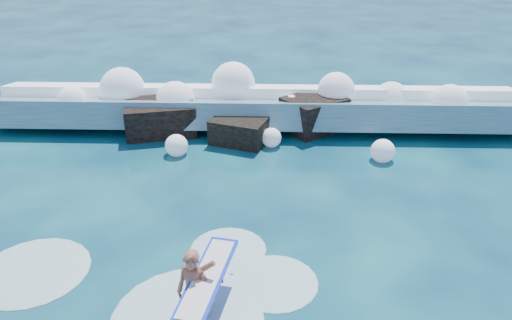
{
  "coord_description": "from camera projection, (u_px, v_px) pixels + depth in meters",
  "views": [
    {
      "loc": [
        1.86,
        -10.4,
        7.41
      ],
      "look_at": [
        1.5,
        2.0,
        1.2
      ],
      "focal_mm": 35.0,
      "sensor_mm": 36.0,
      "label": 1
    }
  ],
  "objects": [
    {
      "name": "wave_spray",
      "position": [
        249.0,
        96.0,
        18.88
      ],
      "size": [
        15.14,
        4.97,
        2.31
      ],
      "color": "white",
      "rests_on": "ground"
    },
    {
      "name": "surfer_with_board",
      "position": [
        197.0,
        289.0,
        9.86
      ],
      "size": [
        1.21,
        3.05,
        1.92
      ],
      "color": "brown",
      "rests_on": "ground"
    },
    {
      "name": "surf_foam",
      "position": [
        155.0,
        303.0,
        10.51
      ],
      "size": [
        8.77,
        5.62,
        0.16
      ],
      "color": "silver",
      "rests_on": "ground"
    },
    {
      "name": "breaking_wave",
      "position": [
        258.0,
        109.0,
        19.17
      ],
      "size": [
        19.84,
        3.02,
        1.71
      ],
      "color": "teal",
      "rests_on": "ground"
    },
    {
      "name": "ground",
      "position": [
        195.0,
        237.0,
        12.66
      ],
      "size": [
        200.0,
        200.0,
        0.0
      ],
      "primitive_type": "plane",
      "color": "#082241",
      "rests_on": "ground"
    },
    {
      "name": "rock_cluster",
      "position": [
        231.0,
        121.0,
        18.4
      ],
      "size": [
        8.46,
        3.48,
        1.46
      ],
      "color": "black",
      "rests_on": "ground"
    }
  ]
}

